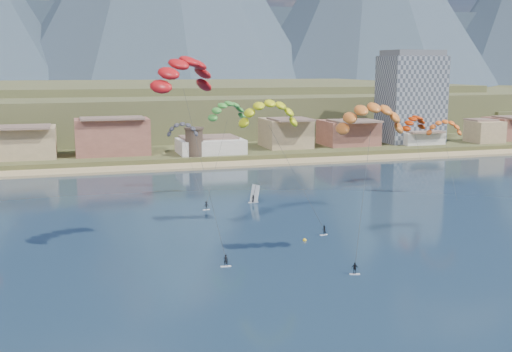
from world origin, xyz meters
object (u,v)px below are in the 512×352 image
(kitesurfer_yellow, at_px, (269,110))
(kitesurfer_green, at_px, (227,109))
(apartment_tower, at_px, (411,97))
(kitesurfer_orange, at_px, (371,114))
(kitesurfer_red, at_px, (183,69))
(windsurfer, at_px, (254,197))
(buoy, at_px, (305,240))
(watchtower, at_px, (194,142))

(kitesurfer_yellow, height_order, kitesurfer_green, kitesurfer_yellow)
(apartment_tower, xyz_separation_m, kitesurfer_orange, (-72.59, -113.47, 3.75))
(kitesurfer_yellow, relative_size, kitesurfer_orange, 1.00)
(apartment_tower, relative_size, kitesurfer_red, 1.02)
(kitesurfer_green, distance_m, windsurfer, 19.88)
(kitesurfer_red, relative_size, kitesurfer_green, 1.36)
(windsurfer, xyz_separation_m, buoy, (-0.20, -30.66, -1.10))
(kitesurfer_yellow, bearing_deg, kitesurfer_green, 92.86)
(apartment_tower, xyz_separation_m, kitesurfer_red, (-98.12, -101.48, 10.23))
(kitesurfer_yellow, distance_m, buoy, 24.04)
(apartment_tower, distance_m, kitesurfer_green, 105.42)
(buoy, bearing_deg, windsurfer, 89.63)
(kitesurfer_red, relative_size, kitesurfer_yellow, 1.28)
(kitesurfer_red, height_order, buoy, kitesurfer_red)
(windsurfer, bearing_deg, buoy, -90.37)
(kitesurfer_green, bearing_deg, windsurfer, -59.48)
(apartment_tower, distance_m, kitesurfer_yellow, 122.20)
(kitesurfer_green, bearing_deg, kitesurfer_yellow, -87.14)
(windsurfer, bearing_deg, kitesurfer_orange, -81.81)
(kitesurfer_orange, bearing_deg, watchtower, 94.26)
(kitesurfer_green, bearing_deg, kitesurfer_orange, -78.31)
(kitesurfer_yellow, height_order, windsurfer, kitesurfer_yellow)
(kitesurfer_yellow, xyz_separation_m, kitesurfer_orange, (8.62, -22.20, 0.66))
(kitesurfer_orange, distance_m, windsurfer, 46.23)
(kitesurfer_green, bearing_deg, watchtower, 87.23)
(kitesurfer_red, distance_m, windsurfer, 44.18)
(kitesurfer_orange, xyz_separation_m, buoy, (-6.11, 10.42, -21.47))
(watchtower, relative_size, kitesurfer_red, 0.27)
(kitesurfer_green, bearing_deg, buoy, -84.22)
(kitesurfer_red, distance_m, kitesurfer_yellow, 21.01)
(kitesurfer_yellow, xyz_separation_m, kitesurfer_green, (-1.28, 25.64, -1.44))
(apartment_tower, distance_m, watchtower, 82.02)
(kitesurfer_yellow, relative_size, kitesurfer_green, 1.06)
(kitesurfer_green, bearing_deg, kitesurfer_red, -113.55)
(watchtower, distance_m, kitesurfer_red, 91.93)
(kitesurfer_orange, xyz_separation_m, kitesurfer_green, (-9.90, 47.85, -2.11))
(apartment_tower, height_order, buoy, apartment_tower)
(watchtower, distance_m, windsurfer, 58.63)
(watchtower, bearing_deg, apartment_tower, 9.93)
(buoy, bearing_deg, watchtower, 90.83)
(kitesurfer_red, relative_size, buoy, 51.17)
(kitesurfer_orange, height_order, kitesurfer_green, kitesurfer_orange)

